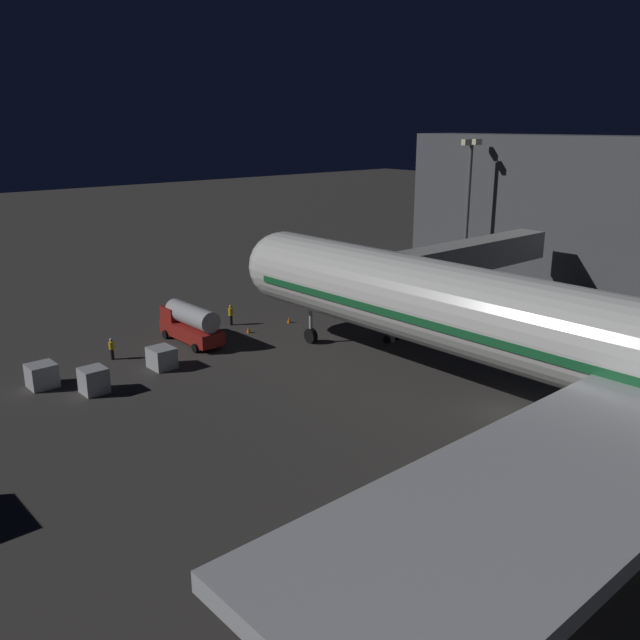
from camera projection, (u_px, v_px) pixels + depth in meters
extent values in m
plane|color=#383533|center=(508.00, 414.00, 40.58)|extent=(320.00, 320.00, 0.00)
sphere|color=silver|center=(283.00, 266.00, 54.63)|extent=(5.55, 5.55, 5.55)
cube|color=black|center=(296.00, 257.00, 53.13)|extent=(3.11, 1.40, 0.90)
cylinder|color=#B7BABF|center=(590.00, 473.00, 27.96)|extent=(2.64, 5.59, 2.64)
cylinder|color=black|center=(530.00, 449.00, 29.97)|extent=(2.25, 0.15, 2.25)
cylinder|color=#B7BABF|center=(311.00, 315.00, 53.09)|extent=(0.28, 0.28, 2.33)
cylinder|color=black|center=(311.00, 336.00, 53.59)|extent=(0.45, 1.20, 1.20)
cube|color=#9E9E99|center=(467.00, 257.00, 58.41)|extent=(20.88, 2.60, 2.50)
cube|color=#9E9E99|center=(385.00, 274.00, 51.77)|extent=(3.20, 3.40, 3.00)
cube|color=black|center=(373.00, 276.00, 50.88)|extent=(0.70, 3.20, 2.70)
cylinder|color=#B7BABF|center=(393.00, 315.00, 53.40)|extent=(0.56, 0.56, 4.51)
cylinder|color=black|center=(397.00, 337.00, 54.34)|extent=(0.25, 0.60, 0.60)
cylinder|color=black|center=(387.00, 340.00, 53.58)|extent=(0.25, 0.60, 0.60)
cylinder|color=#59595E|center=(467.00, 217.00, 70.80)|extent=(0.40, 0.40, 14.85)
cube|color=#F9EFC6|center=(477.00, 142.00, 69.19)|extent=(1.10, 0.50, 0.60)
cube|color=#F9EFC6|center=(467.00, 142.00, 68.05)|extent=(1.10, 0.50, 0.60)
cube|color=maroon|center=(192.00, 332.00, 53.60)|extent=(2.10, 6.63, 1.10)
cylinder|color=#B7BABF|center=(192.00, 315.00, 53.06)|extent=(1.70, 5.63, 1.70)
cube|color=maroon|center=(176.00, 312.00, 55.02)|extent=(1.89, 1.80, 1.10)
cylinder|color=black|center=(189.00, 329.00, 56.13)|extent=(0.24, 0.70, 0.70)
cylinder|color=black|center=(165.00, 334.00, 54.72)|extent=(0.24, 0.70, 0.70)
cylinder|color=black|center=(220.00, 342.00, 52.80)|extent=(0.24, 0.70, 0.70)
cylinder|color=black|center=(195.00, 348.00, 51.39)|extent=(0.24, 0.70, 0.70)
cube|color=#B7BABF|center=(94.00, 380.00, 43.62)|extent=(1.58, 1.60, 1.70)
cube|color=#B7BABF|center=(42.00, 376.00, 44.57)|extent=(1.76, 1.69, 1.61)
cube|color=#B7BABF|center=(162.00, 358.00, 48.08)|extent=(1.61, 1.88, 1.53)
cylinder|color=black|center=(112.00, 354.00, 49.87)|extent=(0.28, 0.28, 0.81)
cylinder|color=yellow|center=(111.00, 346.00, 49.68)|extent=(0.40, 0.40, 0.56)
sphere|color=tan|center=(111.00, 341.00, 49.57)|extent=(0.24, 0.24, 0.24)
sphere|color=white|center=(111.00, 340.00, 49.55)|extent=(0.23, 0.23, 0.23)
cylinder|color=black|center=(231.00, 320.00, 58.34)|extent=(0.28, 0.28, 0.88)
cylinder|color=yellow|center=(231.00, 312.00, 58.12)|extent=(0.40, 0.40, 0.66)
sphere|color=tan|center=(231.00, 307.00, 58.00)|extent=(0.24, 0.24, 0.24)
sphere|color=yellow|center=(231.00, 306.00, 57.98)|extent=(0.23, 0.23, 0.23)
cone|color=orange|center=(289.00, 320.00, 59.03)|extent=(0.36, 0.36, 0.55)
cone|color=orange|center=(249.00, 330.00, 56.23)|extent=(0.36, 0.36, 0.55)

